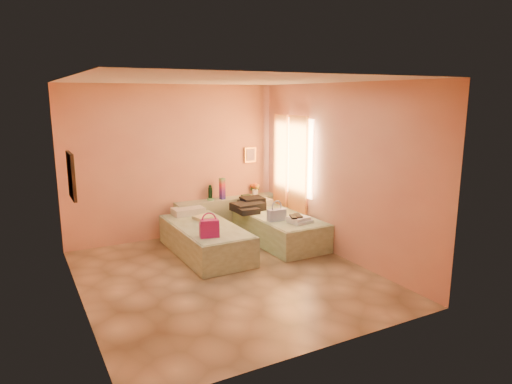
% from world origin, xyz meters
% --- Properties ---
extents(ground, '(4.50, 4.50, 0.00)m').
position_xyz_m(ground, '(0.00, 0.00, 0.00)').
color(ground, tan).
rests_on(ground, ground).
extents(room_walls, '(4.02, 4.51, 2.81)m').
position_xyz_m(room_walls, '(0.21, 0.57, 1.79)').
color(room_walls, '#E9A77C').
rests_on(room_walls, ground).
extents(headboard_ledge, '(2.05, 0.30, 0.65)m').
position_xyz_m(headboard_ledge, '(0.98, 2.10, 0.33)').
color(headboard_ledge, '#98A184').
rests_on(headboard_ledge, ground).
extents(bed_left, '(0.92, 2.01, 0.50)m').
position_xyz_m(bed_left, '(0.09, 1.05, 0.25)').
color(bed_left, '#B1CDA5').
rests_on(bed_left, ground).
extents(bed_right, '(0.92, 2.01, 0.50)m').
position_xyz_m(bed_right, '(1.50, 1.05, 0.25)').
color(bed_right, '#B1CDA5').
rests_on(bed_right, ground).
extents(water_bottle, '(0.09, 0.09, 0.27)m').
position_xyz_m(water_bottle, '(0.65, 2.15, 0.79)').
color(water_bottle, '#12321B').
rests_on(water_bottle, headboard_ledge).
extents(rainbow_box, '(0.11, 0.11, 0.41)m').
position_xyz_m(rainbow_box, '(0.87, 2.08, 0.85)').
color(rainbow_box, '#AE1566').
rests_on(rainbow_box, headboard_ledge).
extents(small_dish, '(0.15, 0.15, 0.03)m').
position_xyz_m(small_dish, '(0.64, 2.11, 0.67)').
color(small_dish, '#53996D').
rests_on(small_dish, headboard_ledge).
extents(green_book, '(0.18, 0.13, 0.03)m').
position_xyz_m(green_book, '(1.39, 2.09, 0.66)').
color(green_book, '#213F2C').
rests_on(green_book, headboard_ledge).
extents(flower_vase, '(0.22, 0.22, 0.27)m').
position_xyz_m(flower_vase, '(1.64, 2.17, 0.79)').
color(flower_vase, white).
rests_on(flower_vase, headboard_ledge).
extents(magenta_handbag, '(0.32, 0.23, 0.27)m').
position_xyz_m(magenta_handbag, '(-0.09, 0.42, 0.64)').
color(magenta_handbag, '#AE1566').
rests_on(magenta_handbag, bed_left).
extents(khaki_garment, '(0.39, 0.34, 0.06)m').
position_xyz_m(khaki_garment, '(0.22, 1.41, 0.53)').
color(khaki_garment, '#C7BC80').
rests_on(khaki_garment, bed_left).
extents(clothes_pile, '(0.64, 0.64, 0.19)m').
position_xyz_m(clothes_pile, '(1.22, 1.60, 0.59)').
color(clothes_pile, black).
rests_on(clothes_pile, bed_right).
extents(blue_handbag, '(0.32, 0.15, 0.20)m').
position_xyz_m(blue_handbag, '(1.28, 0.73, 0.60)').
color(blue_handbag, '#475DAA').
rests_on(blue_handbag, bed_right).
extents(towel_stack, '(0.39, 0.35, 0.10)m').
position_xyz_m(towel_stack, '(1.56, 0.43, 0.55)').
color(towel_stack, white).
rests_on(towel_stack, bed_right).
extents(sandal_pair, '(0.26, 0.30, 0.03)m').
position_xyz_m(sandal_pair, '(1.50, 0.46, 0.61)').
color(sandal_pair, black).
rests_on(sandal_pair, towel_stack).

